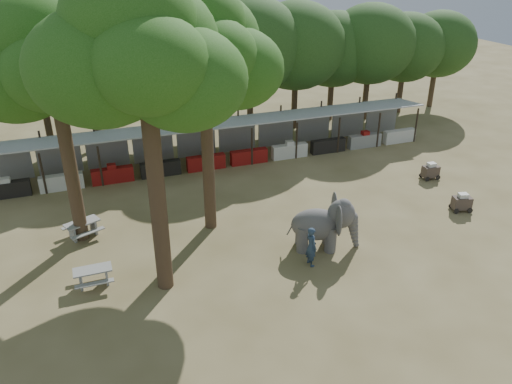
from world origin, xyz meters
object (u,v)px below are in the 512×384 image
object	(u,v)px
yard_tree_left	(48,62)
yard_tree_back	(199,48)
elephant	(325,224)
handler	(311,246)
yard_tree_center	(138,54)
cart_back	(431,171)
cart_front	(462,202)
picnic_table_near	(93,274)
picnic_table_far	(83,227)

from	to	relation	value
yard_tree_left	yard_tree_back	size ratio (longest dim) A/B	0.97
elephant	handler	distance (m)	1.62
yard_tree_left	yard_tree_center	size ratio (longest dim) A/B	0.92
elephant	cart_back	xyz separation A→B (m)	(9.38, 4.61, -0.73)
elephant	cart_back	size ratio (longest dim) A/B	3.14
elephant	yard_tree_center	bearing A→B (deg)	-159.07
cart_front	picnic_table_near	bearing A→B (deg)	-165.32
yard_tree_back	handler	bearing A→B (deg)	-55.85
picnic_table_far	elephant	bearing A→B (deg)	-46.92
yard_tree_left	cart_front	size ratio (longest dim) A/B	9.59
picnic_table_far	cart_front	world-z (taller)	cart_front
yard_tree_back	elephant	bearing A→B (deg)	-40.30
elephant	picnic_table_near	bearing A→B (deg)	-164.35
yard_tree_left	yard_tree_center	xyz separation A→B (m)	(3.00, -5.00, 1.01)
yard_tree_back	picnic_table_far	world-z (taller)	yard_tree_back
yard_tree_center	handler	distance (m)	10.45
yard_tree_back	cart_back	size ratio (longest dim) A/B	10.83
yard_tree_center	cart_front	size ratio (longest dim) A/B	10.48
cart_front	cart_back	xyz separation A→B (m)	(1.05, 3.91, 0.01)
picnic_table_near	cart_back	distance (m)	19.83
yard_tree_left	picnic_table_near	xyz separation A→B (m)	(0.42, -4.15, -7.71)
handler	cart_front	world-z (taller)	handler
cart_front	picnic_table_far	bearing A→B (deg)	-177.74
yard_tree_center	cart_back	distance (m)	19.58
picnic_table_near	elephant	bearing A→B (deg)	-4.07
handler	picnic_table_near	xyz separation A→B (m)	(-8.88, 1.72, -0.42)
handler	cart_back	xyz separation A→B (m)	(10.55, 5.69, -0.42)
picnic_table_far	yard_tree_left	bearing A→B (deg)	142.66
yard_tree_back	picnic_table_near	distance (m)	10.29
elephant	yard_tree_left	bearing A→B (deg)	174.74
elephant	handler	bearing A→B (deg)	-118.20
yard_tree_center	yard_tree_back	size ratio (longest dim) A/B	1.06
elephant	handler	world-z (taller)	elephant
yard_tree_left	cart_front	world-z (taller)	yard_tree_left
yard_tree_back	elephant	xyz separation A→B (m)	(4.47, -3.79, -7.32)
yard_tree_back	elephant	distance (m)	9.38
cart_front	cart_back	distance (m)	4.05
picnic_table_near	picnic_table_far	distance (m)	4.10
yard_tree_center	yard_tree_back	world-z (taller)	yard_tree_center
elephant	cart_front	world-z (taller)	elephant
handler	elephant	bearing A→B (deg)	-51.67
picnic_table_near	cart_back	xyz separation A→B (m)	(19.43, 3.97, 0.00)
yard_tree_center	picnic_table_far	world-z (taller)	yard_tree_center
yard_tree_left	cart_back	bearing A→B (deg)	-0.51
yard_tree_left	cart_front	xyz separation A→B (m)	(18.80, -4.09, -7.71)
picnic_table_near	handler	bearing A→B (deg)	-11.35
yard_tree_left	picnic_table_far	xyz separation A→B (m)	(0.21, -0.06, -7.69)
cart_front	cart_back	size ratio (longest dim) A/B	1.09
elephant	picnic_table_near	size ratio (longest dim) A/B	2.18
yard_tree_back	handler	distance (m)	9.63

